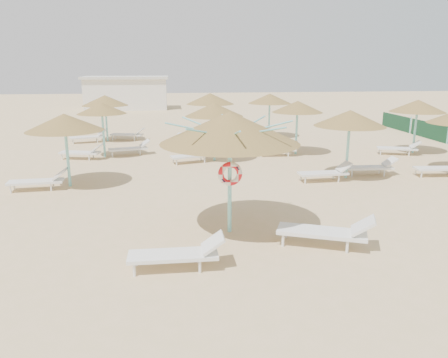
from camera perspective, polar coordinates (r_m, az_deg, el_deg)
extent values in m
plane|color=tan|center=(11.82, 1.69, -7.16)|extent=(120.00, 120.00, 0.00)
cylinder|color=#7CD6D7|center=(11.54, 0.75, -0.56)|extent=(0.11, 0.11, 2.72)
cone|color=olive|center=(11.24, 0.77, 6.75)|extent=(3.63, 3.63, 0.82)
cylinder|color=#7CD6D7|center=(11.28, 0.77, 5.38)|extent=(0.20, 0.20, 0.12)
cylinder|color=#7CD6D7|center=(11.39, 4.96, 6.60)|extent=(1.64, 0.04, 0.41)
cylinder|color=#7CD6D7|center=(11.91, 3.22, 6.99)|extent=(1.19, 1.19, 0.41)
cylinder|color=#7CD6D7|center=(12.06, 0.23, 7.11)|extent=(0.04, 1.64, 0.41)
cylinder|color=#7CD6D7|center=(11.76, -2.49, 6.90)|extent=(1.19, 1.19, 0.41)
cylinder|color=#7CD6D7|center=(11.16, -3.50, 6.46)|extent=(1.64, 0.04, 0.41)
cylinder|color=#7CD6D7|center=(10.60, -1.98, 6.04)|extent=(1.19, 1.19, 0.41)
cylinder|color=#7CD6D7|center=(10.43, 1.39, 5.90)|extent=(0.04, 1.64, 0.41)
cylinder|color=#7CD6D7|center=(10.77, 4.33, 6.14)|extent=(1.19, 1.19, 0.41)
torus|color=red|center=(11.37, 0.82, 0.68)|extent=(0.64, 0.15, 0.64)
cylinder|color=white|center=(9.71, -11.64, -11.60)|extent=(0.06, 0.06, 0.29)
cylinder|color=white|center=(10.18, -11.41, -10.31)|extent=(0.06, 0.06, 0.29)
cylinder|color=white|center=(9.69, -3.17, -11.38)|extent=(0.06, 0.06, 0.29)
cylinder|color=white|center=(10.16, -3.37, -10.09)|extent=(0.06, 0.06, 0.29)
cube|color=white|center=(9.83, -6.67, -9.85)|extent=(1.98, 0.65, 0.08)
cube|color=white|center=(9.76, -1.46, -8.32)|extent=(0.51, 0.63, 0.38)
cylinder|color=white|center=(11.07, 7.71, -7.96)|extent=(0.07, 0.07, 0.32)
cylinder|color=white|center=(11.60, 8.08, -6.89)|extent=(0.07, 0.07, 0.32)
cylinder|color=white|center=(11.01, 15.79, -8.54)|extent=(0.07, 0.07, 0.32)
cylinder|color=white|center=(11.54, 15.78, -7.44)|extent=(0.07, 0.07, 0.32)
cube|color=white|center=(11.20, 12.62, -6.79)|extent=(2.28, 1.47, 0.09)
cube|color=white|center=(11.12, 17.73, -5.79)|extent=(0.77, 0.84, 0.42)
cylinder|color=#7CD6D7|center=(17.02, -19.76, 2.84)|extent=(0.11, 0.11, 2.30)
cone|color=olive|center=(16.83, -20.13, 6.98)|extent=(2.76, 2.76, 0.62)
cylinder|color=#7CD6D7|center=(16.86, -20.05, 6.16)|extent=(0.20, 0.20, 0.12)
cylinder|color=white|center=(17.10, -26.11, -1.25)|extent=(0.06, 0.06, 0.28)
cylinder|color=white|center=(17.57, -25.73, -0.81)|extent=(0.06, 0.06, 0.28)
cylinder|color=white|center=(16.81, -21.66, -1.03)|extent=(0.06, 0.06, 0.28)
cylinder|color=white|center=(17.28, -21.39, -0.59)|extent=(0.06, 0.06, 0.28)
cube|color=white|center=(17.11, -23.39, -0.32)|extent=(1.94, 0.77, 0.08)
cube|color=white|center=(16.89, -20.66, 0.62)|extent=(0.53, 0.64, 0.36)
cylinder|color=#7CD6D7|center=(22.07, -15.47, 5.73)|extent=(0.11, 0.11, 2.30)
cone|color=olive|center=(21.92, -15.69, 8.90)|extent=(2.35, 2.35, 0.53)
cylinder|color=#7CD6D7|center=(21.94, -15.65, 8.30)|extent=(0.20, 0.20, 0.12)
cylinder|color=white|center=(22.17, -20.41, 2.71)|extent=(0.06, 0.06, 0.28)
cylinder|color=white|center=(22.60, -19.86, 2.98)|extent=(0.06, 0.06, 0.28)
cylinder|color=white|center=(21.60, -17.20, 2.68)|extent=(0.06, 0.06, 0.28)
cylinder|color=white|center=(22.05, -16.70, 2.96)|extent=(0.06, 0.06, 0.28)
cube|color=white|center=(22.01, -18.30, 3.29)|extent=(1.99, 1.04, 0.08)
cube|color=white|center=(21.63, -16.30, 3.90)|extent=(0.61, 0.70, 0.36)
cylinder|color=white|center=(22.06, -14.36, 3.13)|extent=(0.06, 0.06, 0.28)
cylinder|color=white|center=(22.55, -14.51, 3.36)|extent=(0.06, 0.06, 0.28)
cylinder|color=white|center=(22.24, -10.91, 3.41)|extent=(0.06, 0.06, 0.28)
cylinder|color=white|center=(22.72, -11.12, 3.64)|extent=(0.06, 0.06, 0.28)
cube|color=white|center=(22.37, -12.43, 3.87)|extent=(1.99, 1.04, 0.08)
cube|color=white|center=(22.45, -10.31, 4.64)|extent=(0.61, 0.70, 0.36)
cylinder|color=#7CD6D7|center=(26.70, -15.11, 7.23)|extent=(0.11, 0.11, 2.30)
cone|color=olive|center=(26.58, -15.29, 9.88)|extent=(2.65, 2.65, 0.60)
cylinder|color=#7CD6D7|center=(26.60, -15.25, 9.37)|extent=(0.20, 0.20, 0.12)
cylinder|color=white|center=(26.33, -19.11, 4.61)|extent=(0.06, 0.06, 0.28)
cylinder|color=white|center=(26.83, -19.18, 4.77)|extent=(0.06, 0.06, 0.28)
cylinder|color=white|center=(26.43, -16.19, 4.87)|extent=(0.06, 0.06, 0.28)
cylinder|color=white|center=(26.93, -16.31, 5.03)|extent=(0.06, 0.06, 0.28)
cube|color=white|center=(26.60, -17.46, 5.23)|extent=(2.00, 1.10, 0.08)
cube|color=white|center=(26.65, -15.67, 5.90)|extent=(0.63, 0.71, 0.36)
cylinder|color=white|center=(27.07, -14.34, 5.22)|extent=(0.06, 0.06, 0.28)
cylinder|color=white|center=(27.53, -13.95, 5.39)|extent=(0.06, 0.06, 0.28)
cylinder|color=white|center=(26.59, -11.63, 5.21)|extent=(0.06, 0.06, 0.28)
cylinder|color=white|center=(27.05, -11.28, 5.39)|extent=(0.06, 0.06, 0.28)
cube|color=white|center=(26.98, -12.58, 5.68)|extent=(2.00, 1.10, 0.08)
cube|color=white|center=(26.66, -10.89, 6.18)|extent=(0.63, 0.71, 0.36)
cylinder|color=#7CD6D7|center=(20.51, -1.28, 5.60)|extent=(0.11, 0.11, 2.30)
cone|color=olive|center=(20.35, -1.30, 9.05)|extent=(2.70, 2.70, 0.61)
cylinder|color=#7CD6D7|center=(20.37, -1.30, 8.38)|extent=(0.20, 0.20, 0.12)
cylinder|color=white|center=(19.75, -6.22, 2.18)|extent=(0.06, 0.06, 0.28)
cylinder|color=white|center=(20.22, -6.63, 2.46)|extent=(0.06, 0.06, 0.28)
cylinder|color=white|center=(20.18, -2.55, 2.52)|extent=(0.06, 0.06, 0.28)
cylinder|color=white|center=(20.63, -3.04, 2.79)|extent=(0.06, 0.06, 0.28)
cube|color=white|center=(20.19, -4.27, 3.02)|extent=(2.00, 1.12, 0.08)
cube|color=white|center=(20.43, -2.02, 3.88)|extent=(0.63, 0.71, 0.36)
cylinder|color=#7CD6D7|center=(27.00, -1.80, 7.81)|extent=(0.11, 0.11, 2.30)
cone|color=olive|center=(26.88, -1.82, 10.45)|extent=(2.90, 2.90, 0.65)
cylinder|color=#7CD6D7|center=(26.90, -1.81, 9.92)|extent=(0.20, 0.20, 0.12)
cylinder|color=white|center=(26.54, -5.86, 5.42)|extent=(0.06, 0.06, 0.28)
cylinder|color=white|center=(27.03, -5.68, 5.59)|extent=(0.06, 0.06, 0.28)
cylinder|color=white|center=(26.35, -2.95, 5.41)|extent=(0.06, 0.06, 0.28)
cylinder|color=white|center=(26.85, -2.82, 5.58)|extent=(0.06, 0.06, 0.28)
cube|color=white|center=(26.64, -4.07, 5.88)|extent=(1.98, 0.96, 0.08)
cube|color=white|center=(26.50, -2.25, 6.39)|extent=(0.59, 0.68, 0.36)
cylinder|color=#7CD6D7|center=(17.92, 15.85, 3.71)|extent=(0.11, 0.11, 2.30)
cone|color=olive|center=(17.74, 16.13, 7.65)|extent=(2.76, 2.76, 0.62)
cylinder|color=#7CD6D7|center=(17.77, 16.07, 6.87)|extent=(0.20, 0.20, 0.12)
cylinder|color=white|center=(16.86, 10.57, -0.17)|extent=(0.06, 0.06, 0.28)
cylinder|color=white|center=(17.32, 10.01, 0.25)|extent=(0.06, 0.06, 0.28)
cylinder|color=white|center=(17.37, 14.76, 0.03)|extent=(0.06, 0.06, 0.28)
cylinder|color=white|center=(17.81, 14.11, 0.43)|extent=(0.06, 0.06, 0.28)
cube|color=white|center=(17.33, 12.80, 0.73)|extent=(1.93, 0.71, 0.08)
cube|color=white|center=(17.62, 15.41, 1.59)|extent=(0.51, 0.62, 0.36)
cylinder|color=white|center=(18.32, 16.36, 0.67)|extent=(0.06, 0.06, 0.28)
cylinder|color=white|center=(18.78, 15.83, 1.04)|extent=(0.06, 0.06, 0.28)
cylinder|color=white|center=(18.84, 20.21, 0.73)|extent=(0.06, 0.06, 0.28)
cylinder|color=white|center=(19.28, 19.61, 1.09)|extent=(0.06, 0.06, 0.28)
cube|color=white|center=(18.80, 18.42, 1.42)|extent=(1.93, 0.71, 0.08)
cube|color=white|center=(19.09, 20.83, 2.15)|extent=(0.51, 0.62, 0.36)
cylinder|color=#7CD6D7|center=(22.32, 9.45, 6.15)|extent=(0.11, 0.11, 2.30)
cone|color=olive|center=(22.17, 9.58, 9.31)|extent=(2.51, 2.51, 0.57)
cylinder|color=#7CD6D7|center=(22.20, 9.56, 8.71)|extent=(0.20, 0.20, 0.12)
cylinder|color=white|center=(21.45, 4.87, 3.22)|extent=(0.06, 0.06, 0.28)
cylinder|color=white|center=(21.94, 4.68, 3.48)|extent=(0.06, 0.06, 0.28)
cylinder|color=white|center=(21.69, 8.40, 3.24)|extent=(0.06, 0.06, 0.28)
cylinder|color=white|center=(22.17, 8.14, 3.50)|extent=(0.06, 0.06, 0.28)
cube|color=white|center=(21.79, 6.87, 3.83)|extent=(1.93, 0.73, 0.08)
cube|color=white|center=(21.92, 9.08, 4.45)|extent=(0.52, 0.63, 0.36)
cylinder|color=#7CD6D7|center=(27.34, 5.92, 7.82)|extent=(0.11, 0.11, 2.30)
cone|color=olive|center=(27.22, 5.99, 10.41)|extent=(2.64, 2.64, 0.59)
cylinder|color=#7CD6D7|center=(27.24, 5.98, 9.91)|extent=(0.20, 0.20, 0.12)
cylinder|color=white|center=(26.38, 2.29, 5.42)|extent=(0.06, 0.06, 0.28)
cylinder|color=white|center=(26.85, 1.96, 5.59)|extent=(0.06, 0.06, 0.28)
cylinder|color=white|center=(26.82, 5.05, 5.53)|extent=(0.06, 0.06, 0.28)
cylinder|color=white|center=(27.29, 4.68, 5.70)|extent=(0.06, 0.06, 0.28)
cube|color=white|center=(26.84, 3.76, 5.95)|extent=(1.97, 0.90, 0.08)
cube|color=white|center=(27.10, 5.48, 6.52)|extent=(0.57, 0.67, 0.36)
cylinder|color=white|center=(19.17, 24.39, 0.54)|extent=(0.06, 0.06, 0.28)
cylinder|color=white|center=(19.60, 23.75, 0.90)|extent=(0.06, 0.06, 0.28)
cylinder|color=white|center=(20.23, 27.19, 0.91)|extent=(0.06, 0.06, 0.28)
cube|color=white|center=(19.71, 26.21, 1.24)|extent=(1.94, 0.77, 0.08)
cylinder|color=#7CD6D7|center=(24.38, 23.68, 5.83)|extent=(0.11, 0.11, 2.30)
cone|color=olive|center=(24.24, 23.98, 8.73)|extent=(2.72, 2.72, 0.61)
cylinder|color=#7CD6D7|center=(24.26, 23.92, 8.16)|extent=(0.20, 0.20, 0.12)
cylinder|color=white|center=(23.28, 19.78, 3.31)|extent=(0.06, 0.06, 0.28)
cylinder|color=white|center=(23.76, 19.61, 3.54)|extent=(0.06, 0.06, 0.28)
cylinder|color=white|center=(23.52, 23.03, 3.11)|extent=(0.06, 0.06, 0.28)
cylinder|color=white|center=(24.00, 22.80, 3.34)|extent=(0.06, 0.06, 0.28)
cube|color=white|center=(23.62, 21.65, 3.74)|extent=(2.00, 1.19, 0.08)
cube|color=white|center=(23.75, 23.73, 4.17)|extent=(0.65, 0.72, 0.36)
cube|color=silver|center=(46.13, -12.59, 10.79)|extent=(8.00, 4.00, 3.00)
cube|color=beige|center=(46.06, -12.70, 12.80)|extent=(8.40, 4.40, 0.25)
cube|color=#1A4F2B|center=(29.63, 25.16, 5.78)|extent=(0.08, 3.80, 1.00)
cylinder|color=#7CD6D7|center=(28.05, 27.20, 5.22)|extent=(0.08, 0.08, 1.10)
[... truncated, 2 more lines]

